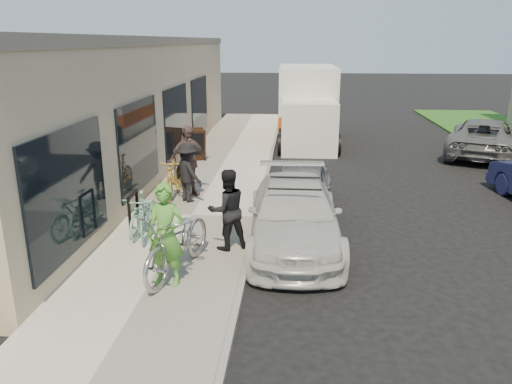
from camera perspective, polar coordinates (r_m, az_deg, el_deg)
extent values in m
plane|color=black|center=(9.00, 1.42, -10.26)|extent=(120.00, 120.00, 0.00)
cube|color=beige|center=(11.96, -7.37, -2.94)|extent=(3.00, 34.00, 0.15)
cube|color=gray|center=(11.75, 0.06, -3.22)|extent=(0.12, 34.00, 0.13)
cube|color=#C9AC8C|center=(17.10, -15.00, 9.27)|extent=(3.50, 20.00, 4.00)
cube|color=#786A5B|center=(16.97, -15.56, 16.30)|extent=(3.60, 20.00, 0.25)
cube|color=black|center=(9.25, -20.57, 0.05)|extent=(0.06, 3.00, 2.20)
cube|color=black|center=(12.86, -13.21, 5.22)|extent=(0.06, 3.00, 2.20)
cube|color=black|center=(16.66, -9.09, 8.04)|extent=(0.06, 3.00, 2.20)
cube|color=black|center=(20.53, -6.48, 9.79)|extent=(0.06, 3.00, 2.20)
cylinder|color=black|center=(10.59, -14.23, -3.03)|extent=(0.06, 0.06, 0.89)
cylinder|color=black|center=(11.12, -13.37, -1.99)|extent=(0.06, 0.06, 0.89)
cylinder|color=black|center=(10.72, -13.95, -0.26)|extent=(0.08, 0.59, 0.06)
cube|color=black|center=(17.08, -6.86, 5.28)|extent=(0.71, 0.46, 1.08)
cube|color=black|center=(17.47, -7.03, 5.53)|extent=(0.71, 0.46, 1.08)
cube|color=black|center=(17.04, -6.85, 5.43)|extent=(0.56, 0.34, 0.78)
imported|color=silver|center=(10.37, 4.38, -2.56)|extent=(2.03, 4.63, 1.32)
cylinder|color=black|center=(9.68, 4.45, 0.26)|extent=(1.05, 0.04, 0.04)
cylinder|color=black|center=(10.53, 4.48, 1.64)|extent=(1.05, 0.04, 0.04)
imported|color=#A5A5AA|center=(12.31, 5.15, 0.35)|extent=(1.76, 3.72, 1.23)
cube|color=silver|center=(19.09, 6.08, 7.37)|extent=(2.08, 2.08, 1.95)
cube|color=black|center=(19.03, 6.11, 8.59)|extent=(1.90, 0.09, 0.92)
cube|color=silver|center=(22.05, 5.83, 10.27)|extent=(2.42, 4.34, 2.97)
cube|color=#C1440B|center=(22.14, 5.78, 8.56)|extent=(2.44, 4.36, 0.56)
cylinder|color=black|center=(18.68, 2.93, 5.47)|extent=(0.27, 0.82, 0.82)
cylinder|color=black|center=(18.76, 9.22, 5.33)|extent=(0.27, 0.82, 0.82)
cylinder|color=black|center=(19.78, 2.98, 6.12)|extent=(0.27, 0.82, 0.82)
cylinder|color=black|center=(19.86, 8.93, 5.98)|extent=(0.27, 0.82, 0.82)
cylinder|color=black|center=(23.62, 3.13, 7.88)|extent=(0.27, 0.82, 0.82)
cylinder|color=black|center=(23.68, 8.14, 7.77)|extent=(0.27, 0.82, 0.82)
imported|color=#5B5D60|center=(20.32, 24.57, 5.70)|extent=(3.97, 5.46, 1.38)
imported|color=#ABABAD|center=(8.88, -8.86, -5.59)|extent=(1.33, 2.39, 1.19)
imported|color=#509C34|center=(8.41, -10.26, -4.84)|extent=(0.69, 0.50, 1.76)
imported|color=black|center=(9.73, -3.31, -2.01)|extent=(0.98, 0.92, 1.62)
imported|color=#7CB9A2|center=(10.67, -12.87, -2.64)|extent=(0.83, 1.62, 0.94)
imported|color=#7CB9A2|center=(10.96, -12.68, -2.33)|extent=(0.63, 1.64, 0.85)
imported|color=gold|center=(13.21, -9.40, 1.68)|extent=(0.52, 1.80, 1.08)
imported|color=black|center=(12.76, -7.82, 2.22)|extent=(1.11, 1.07, 1.52)
imported|color=brown|center=(13.21, -7.78, 3.51)|extent=(1.12, 1.06, 1.87)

